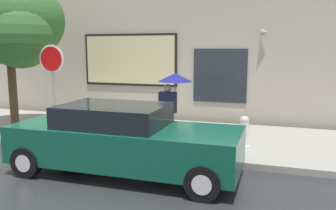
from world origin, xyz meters
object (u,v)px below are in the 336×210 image
Objects in this scene: street_tree at (10,24)px; stop_sign at (52,72)px; fire_hydrant at (244,132)px; pedestrian_with_umbrella at (173,88)px; parked_car at (123,140)px.

stop_sign is (1.79, -0.55, -1.37)m from street_tree.
fire_hydrant is 0.44× the size of pedestrian_with_umbrella.
fire_hydrant is 2.13m from pedestrian_with_umbrella.
parked_car is at bearing -26.07° from street_tree.
parked_car is 1.04× the size of street_tree.
street_tree reaches higher than pedestrian_with_umbrella.
street_tree is 2.31m from stop_sign.
street_tree reaches higher than stop_sign.
fire_hydrant is 0.18× the size of street_tree.
stop_sign is (-5.15, -0.46, 1.41)m from fire_hydrant.
street_tree is (-5.07, 0.03, 1.75)m from pedestrian_with_umbrella.
pedestrian_with_umbrella is 0.40× the size of street_tree.
stop_sign is (-3.28, -0.51, 0.38)m from pedestrian_with_umbrella.
pedestrian_with_umbrella is (0.38, 2.26, 0.85)m from parked_car.
parked_car is 5.83m from street_tree.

